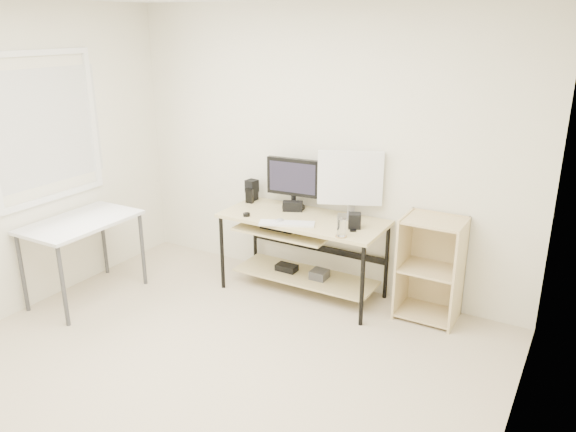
% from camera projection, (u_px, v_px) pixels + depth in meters
% --- Properties ---
extents(room, '(4.01, 4.01, 2.62)m').
position_uv_depth(room, '(166.00, 202.00, 3.61)').
color(room, beige).
rests_on(room, ground).
extents(desk, '(1.50, 0.65, 0.75)m').
position_uv_depth(desk, '(301.00, 239.00, 5.14)').
color(desk, '#CBBB81').
rests_on(desk, ground).
extents(side_table, '(0.60, 1.00, 0.75)m').
position_uv_depth(side_table, '(81.00, 229.00, 5.00)').
color(side_table, white).
rests_on(side_table, ground).
extents(shelf_unit, '(0.50, 0.40, 0.90)m').
position_uv_depth(shelf_unit, '(432.00, 267.00, 4.75)').
color(shelf_unit, '#D8C187').
rests_on(shelf_unit, ground).
extents(black_monitor, '(0.53, 0.22, 0.48)m').
position_uv_depth(black_monitor, '(294.00, 180.00, 5.21)').
color(black_monitor, black).
rests_on(black_monitor, desk).
extents(white_imac, '(0.55, 0.28, 0.61)m').
position_uv_depth(white_imac, '(350.00, 180.00, 4.92)').
color(white_imac, silver).
rests_on(white_imac, desk).
extents(keyboard, '(0.50, 0.31, 0.02)m').
position_uv_depth(keyboard, '(287.00, 223.00, 4.88)').
color(keyboard, white).
rests_on(keyboard, desk).
extents(mouse, '(0.09, 0.11, 0.03)m').
position_uv_depth(mouse, '(279.00, 221.00, 4.92)').
color(mouse, '#AFAFB4').
rests_on(mouse, desk).
extents(center_speaker, '(0.20, 0.15, 0.09)m').
position_uv_depth(center_speaker, '(293.00, 206.00, 5.21)').
color(center_speaker, black).
rests_on(center_speaker, desk).
extents(speaker_left, '(0.12, 0.12, 0.20)m').
position_uv_depth(speaker_left, '(252.00, 190.00, 5.52)').
color(speaker_left, black).
rests_on(speaker_left, desk).
extents(speaker_right, '(0.14, 0.14, 0.13)m').
position_uv_depth(speaker_right, '(354.00, 221.00, 4.78)').
color(speaker_right, black).
rests_on(speaker_right, desk).
extents(audio_controller, '(0.08, 0.05, 0.14)m').
position_uv_depth(audio_controller, '(250.00, 196.00, 5.44)').
color(audio_controller, black).
rests_on(audio_controller, desk).
extents(volume_puck, '(0.07, 0.07, 0.03)m').
position_uv_depth(volume_puck, '(246.00, 215.00, 5.08)').
color(volume_puck, black).
rests_on(volume_puck, desk).
extents(smartphone, '(0.09, 0.11, 0.01)m').
position_uv_depth(smartphone, '(353.00, 230.00, 4.74)').
color(smartphone, black).
rests_on(smartphone, desk).
extents(coaster, '(0.12, 0.12, 0.01)m').
position_uv_depth(coaster, '(341.00, 236.00, 4.60)').
color(coaster, olive).
rests_on(coaster, desk).
extents(drinking_glass, '(0.09, 0.09, 0.15)m').
position_uv_depth(drinking_glass, '(341.00, 227.00, 4.57)').
color(drinking_glass, white).
rests_on(drinking_glass, coaster).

